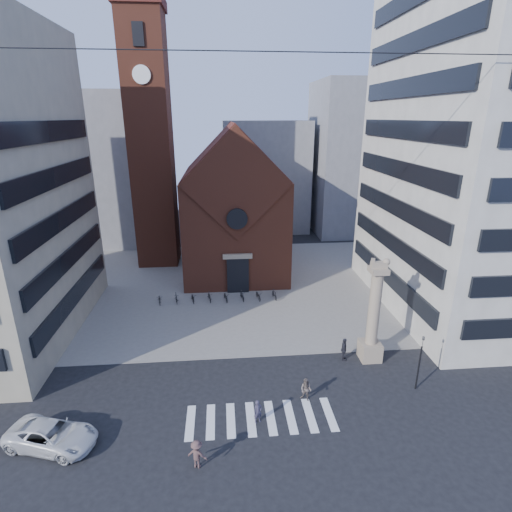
# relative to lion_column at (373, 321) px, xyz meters

# --- Properties ---
(ground) EXTENTS (120.00, 120.00, 0.00)m
(ground) POSITION_rel_lion_column_xyz_m (-10.01, -3.00, -3.46)
(ground) COLOR black
(ground) RESTS_ON ground
(piazza) EXTENTS (46.00, 30.00, 0.05)m
(piazza) POSITION_rel_lion_column_xyz_m (-10.01, 16.00, -3.43)
(piazza) COLOR gray
(piazza) RESTS_ON ground
(zebra_crossing) EXTENTS (10.20, 3.20, 0.01)m
(zebra_crossing) POSITION_rel_lion_column_xyz_m (-9.46, -6.00, -3.45)
(zebra_crossing) COLOR white
(zebra_crossing) RESTS_ON ground
(church) EXTENTS (12.00, 16.65, 18.00)m
(church) POSITION_rel_lion_column_xyz_m (-10.01, 22.04, 4.53)
(church) COLOR brown
(church) RESTS_ON ground
(campanile) EXTENTS (5.50, 5.50, 31.20)m
(campanile) POSITION_rel_lion_column_xyz_m (-20.01, 25.00, 12.28)
(campanile) COLOR brown
(campanile) RESTS_ON ground
(building_right) EXTENTS (18.00, 22.00, 32.00)m
(building_right) POSITION_rel_lion_column_xyz_m (13.99, 9.00, 12.54)
(building_right) COLOR beige
(building_right) RESTS_ON ground
(bg_block_left) EXTENTS (16.00, 14.00, 22.00)m
(bg_block_left) POSITION_rel_lion_column_xyz_m (-30.01, 37.00, 7.54)
(bg_block_left) COLOR gray
(bg_block_left) RESTS_ON ground
(bg_block_mid) EXTENTS (14.00, 12.00, 18.00)m
(bg_block_mid) POSITION_rel_lion_column_xyz_m (-4.01, 42.00, 5.54)
(bg_block_mid) COLOR gray
(bg_block_mid) RESTS_ON ground
(bg_block_right) EXTENTS (16.00, 14.00, 24.00)m
(bg_block_right) POSITION_rel_lion_column_xyz_m (11.99, 39.00, 8.54)
(bg_block_right) COLOR gray
(bg_block_right) RESTS_ON ground
(lion_column) EXTENTS (1.63, 1.60, 8.68)m
(lion_column) POSITION_rel_lion_column_xyz_m (0.00, 0.00, 0.00)
(lion_column) COLOR gray
(lion_column) RESTS_ON ground
(traffic_light) EXTENTS (0.13, 0.16, 4.30)m
(traffic_light) POSITION_rel_lion_column_xyz_m (1.99, -4.00, -1.17)
(traffic_light) COLOR black
(traffic_light) RESTS_ON ground
(white_car) EXTENTS (5.83, 3.89, 1.49)m
(white_car) POSITION_rel_lion_column_xyz_m (-22.03, -7.17, -2.71)
(white_car) COLOR silver
(white_car) RESTS_ON ground
(pedestrian_0) EXTENTS (0.69, 0.58, 1.61)m
(pedestrian_0) POSITION_rel_lion_column_xyz_m (-9.68, -6.30, -2.65)
(pedestrian_0) COLOR #363245
(pedestrian_0) RESTS_ON ground
(pedestrian_1) EXTENTS (1.03, 1.00, 1.68)m
(pedestrian_1) POSITION_rel_lion_column_xyz_m (-6.18, -4.48, -2.62)
(pedestrian_1) COLOR #60544D
(pedestrian_1) RESTS_ON ground
(pedestrian_2) EXTENTS (0.71, 1.21, 1.94)m
(pedestrian_2) POSITION_rel_lion_column_xyz_m (-2.16, 0.00, -2.49)
(pedestrian_2) COLOR #25252C
(pedestrian_2) RESTS_ON ground
(pedestrian_3) EXTENTS (1.29, 0.99, 1.76)m
(pedestrian_3) POSITION_rel_lion_column_xyz_m (-13.37, -9.46, -2.58)
(pedestrian_3) COLOR #523836
(pedestrian_3) RESTS_ON ground
(scooter_0) EXTENTS (0.90, 1.82, 0.91)m
(scooter_0) POSITION_rel_lion_column_xyz_m (-18.34, 11.79, -2.95)
(scooter_0) COLOR black
(scooter_0) RESTS_ON piazza
(scooter_1) EXTENTS (0.76, 1.74, 1.01)m
(scooter_1) POSITION_rel_lion_column_xyz_m (-16.61, 11.79, -2.90)
(scooter_1) COLOR black
(scooter_1) RESTS_ON piazza
(scooter_2) EXTENTS (0.90, 1.82, 0.91)m
(scooter_2) POSITION_rel_lion_column_xyz_m (-14.88, 11.79, -2.95)
(scooter_2) COLOR black
(scooter_2) RESTS_ON piazza
(scooter_3) EXTENTS (0.76, 1.74, 1.01)m
(scooter_3) POSITION_rel_lion_column_xyz_m (-13.14, 11.79, -2.90)
(scooter_3) COLOR black
(scooter_3) RESTS_ON piazza
(scooter_4) EXTENTS (0.90, 1.82, 0.91)m
(scooter_4) POSITION_rel_lion_column_xyz_m (-11.41, 11.79, -2.95)
(scooter_4) COLOR black
(scooter_4) RESTS_ON piazza
(scooter_5) EXTENTS (0.76, 1.74, 1.01)m
(scooter_5) POSITION_rel_lion_column_xyz_m (-9.67, 11.79, -2.90)
(scooter_5) COLOR black
(scooter_5) RESTS_ON piazza
(scooter_6) EXTENTS (0.90, 1.82, 0.91)m
(scooter_6) POSITION_rel_lion_column_xyz_m (-7.94, 11.79, -2.95)
(scooter_6) COLOR black
(scooter_6) RESTS_ON piazza
(scooter_7) EXTENTS (0.76, 1.74, 1.01)m
(scooter_7) POSITION_rel_lion_column_xyz_m (-6.20, 11.79, -2.90)
(scooter_7) COLOR black
(scooter_7) RESTS_ON piazza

